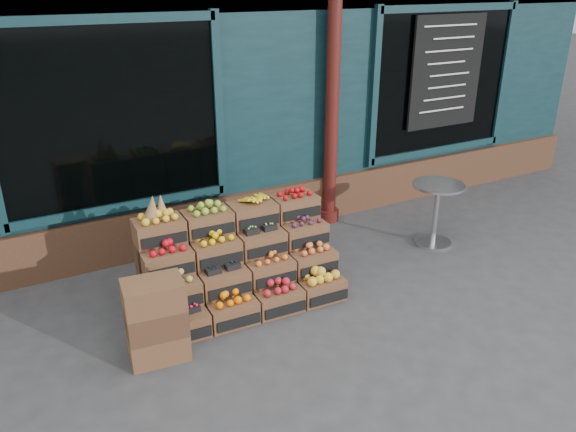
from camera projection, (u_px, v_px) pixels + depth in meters
ground at (338, 312)px, 5.77m from camera, size 60.00×60.00×0.00m
shop_facade at (166, 30)px, 8.95m from camera, size 12.00×6.24×4.80m
crate_display at (239, 265)px, 5.88m from camera, size 2.03×1.05×1.25m
spare_crates at (156, 320)px, 4.94m from camera, size 0.55×0.41×0.77m
bistro_table at (436, 207)px, 7.05m from camera, size 0.65×0.65×0.82m
shopkeeper at (108, 162)px, 6.82m from camera, size 0.94×0.79×2.19m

